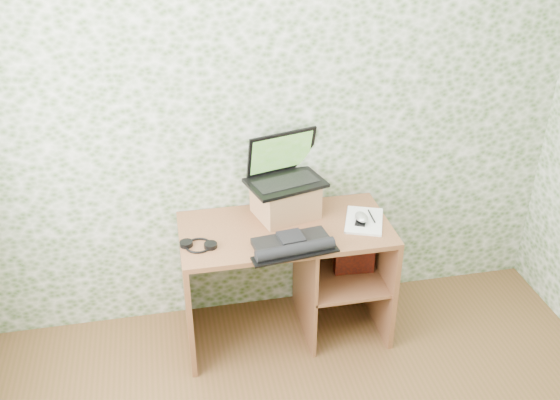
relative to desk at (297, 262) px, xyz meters
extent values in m
plane|color=silver|center=(-0.08, 0.28, 0.82)|extent=(3.50, 0.00, 3.50)
cube|color=brown|center=(-0.08, -0.03, 0.25)|extent=(1.20, 0.60, 0.03)
cube|color=brown|center=(-0.66, -0.03, -0.12)|extent=(0.03, 0.60, 0.72)
cube|color=brown|center=(0.51, -0.03, -0.12)|extent=(0.03, 0.60, 0.72)
cube|color=brown|center=(0.04, -0.03, -0.12)|extent=(0.02, 0.56, 0.72)
cube|color=brown|center=(0.27, -0.03, -0.10)|extent=(0.46, 0.56, 0.02)
cube|color=brown|center=(0.28, 0.26, -0.12)|extent=(0.48, 0.02, 0.72)
cube|color=#9D6C46|center=(-0.05, 0.12, 0.37)|extent=(0.40, 0.36, 0.20)
cube|color=black|center=(-0.05, 0.12, 0.48)|extent=(0.48, 0.39, 0.02)
cube|color=black|center=(-0.05, 0.10, 0.49)|extent=(0.39, 0.25, 0.00)
cube|color=black|center=(-0.05, 0.23, 0.62)|extent=(0.43, 0.18, 0.26)
cube|color=#29631C|center=(-0.05, 0.22, 0.62)|extent=(0.38, 0.15, 0.22)
cube|color=black|center=(-0.08, -0.20, 0.29)|extent=(0.43, 0.20, 0.03)
cube|color=black|center=(-0.08, -0.20, 0.29)|extent=(0.15, 0.15, 0.05)
cylinder|color=black|center=(-0.08, -0.31, 0.30)|extent=(0.44, 0.12, 0.07)
cube|color=black|center=(-0.08, -0.31, 0.27)|extent=(0.48, 0.15, 0.01)
torus|color=black|center=(-0.58, -0.12, 0.28)|extent=(0.19, 0.19, 0.01)
cylinder|color=black|center=(-0.64, -0.10, 0.28)|extent=(0.07, 0.07, 0.03)
cylinder|color=black|center=(-0.51, -0.15, 0.28)|extent=(0.07, 0.07, 0.03)
cube|color=white|center=(0.38, -0.06, 0.28)|extent=(0.30, 0.35, 0.01)
ellipsoid|color=silver|center=(0.36, -0.07, 0.30)|extent=(0.11, 0.13, 0.04)
cylinder|color=black|center=(0.43, -0.03, 0.29)|extent=(0.02, 0.14, 0.01)
cube|color=maroon|center=(0.34, -0.03, 0.05)|extent=(0.24, 0.09, 0.29)
camera|label=1|loc=(-0.70, -2.97, 2.15)|focal=40.00mm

